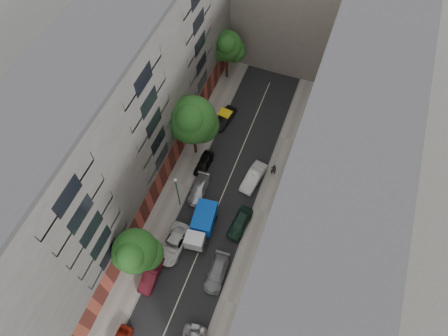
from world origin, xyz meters
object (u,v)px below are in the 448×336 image
at_px(tarp_truck, 202,225).
at_px(lamp_post, 177,189).
at_px(tree_mid, 193,122).
at_px(car_left_2, 174,244).
at_px(car_right_3, 253,177).
at_px(car_left_5, 225,118).
at_px(pedestrian, 273,169).
at_px(tree_far, 227,48).
at_px(car_left_1, 151,275).
at_px(tree_near, 136,253).
at_px(car_right_1, 217,273).
at_px(car_left_3, 199,190).
at_px(car_left_4, 204,164).
at_px(car_right_2, 240,223).

bearing_deg(tarp_truck, lamp_post, 144.52).
height_order(tree_mid, lamp_post, tree_mid).
distance_m(car_left_2, car_right_3, 12.41).
bearing_deg(car_left_5, pedestrian, -25.39).
distance_m(tree_mid, pedestrian, 11.36).
bearing_deg(tree_far, car_left_1, -85.31).
xyz_separation_m(car_left_1, tree_near, (-0.90, 0.29, 5.07)).
relative_size(car_right_1, car_right_3, 0.98).
distance_m(car_left_1, car_left_3, 11.23).
distance_m(car_right_1, car_right_3, 12.40).
bearing_deg(car_left_5, tree_mid, -96.24).
xyz_separation_m(car_left_1, car_left_2, (0.80, 3.93, 0.03)).
height_order(car_left_4, car_right_1, car_right_1).
height_order(car_right_3, pedestrian, pedestrian).
height_order(tree_near, pedestrian, tree_near).
relative_size(car_left_4, lamp_post, 0.64).
height_order(car_left_2, car_right_2, car_right_2).
bearing_deg(car_left_1, tree_near, 160.76).
distance_m(tarp_truck, car_left_1, 7.51).
relative_size(tarp_truck, car_left_1, 1.37).
bearing_deg(tree_mid, car_left_1, -84.19).
bearing_deg(car_right_1, tree_mid, 117.38).
bearing_deg(tree_near, car_left_5, 87.66).
bearing_deg(car_right_2, car_right_3, 100.22).
xyz_separation_m(car_left_2, tree_mid, (-2.46, 12.36, 5.73)).
distance_m(car_left_2, car_right_2, 7.74).
relative_size(tree_near, pedestrian, 4.26).
height_order(car_left_5, tree_mid, tree_mid).
xyz_separation_m(car_left_2, pedestrian, (7.57, 12.76, 0.40)).
bearing_deg(car_left_3, car_right_2, -25.03).
xyz_separation_m(tree_near, tree_mid, (-0.75, 16.00, 0.70)).
bearing_deg(car_left_3, car_left_1, -97.37).
distance_m(car_left_1, car_left_2, 4.01).
height_order(tarp_truck, car_left_1, tarp_truck).
height_order(tarp_truck, car_left_3, tarp_truck).
distance_m(car_right_2, tree_near, 12.54).
distance_m(car_left_3, car_left_5, 11.23).
relative_size(tarp_truck, car_left_5, 1.38).
bearing_deg(car_right_1, lamp_post, 135.24).
height_order(tarp_truck, lamp_post, lamp_post).
xyz_separation_m(car_left_1, car_left_5, (0.00, 22.40, -0.00)).
relative_size(tree_near, tree_far, 1.03).
bearing_deg(tree_mid, lamp_post, -81.93).
xyz_separation_m(tarp_truck, car_left_2, (-2.20, -2.91, -0.68)).
bearing_deg(tree_mid, tree_far, 93.35).
bearing_deg(car_left_2, car_right_3, 66.32).
relative_size(car_left_1, tree_near, 0.50).
bearing_deg(car_left_2, pedestrian, 62.48).
distance_m(car_left_4, tree_far, 16.17).
relative_size(car_left_5, car_right_1, 0.92).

